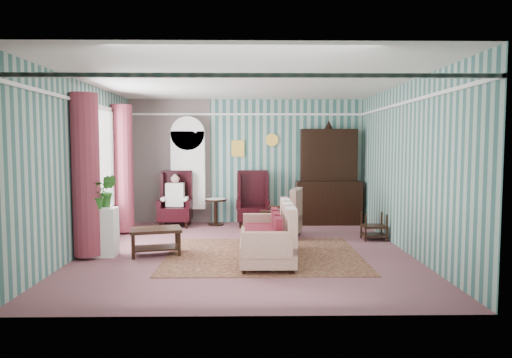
{
  "coord_description": "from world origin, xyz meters",
  "views": [
    {
      "loc": [
        0.07,
        -7.76,
        1.83
      ],
      "look_at": [
        0.19,
        0.6,
        1.21
      ],
      "focal_mm": 32.0,
      "sensor_mm": 36.0,
      "label": 1
    }
  ],
  "objects_px": {
    "wingback_left": "(175,199)",
    "dresser_hutch": "(329,173)",
    "wingback_right": "(253,199)",
    "plant_stand": "(100,232)",
    "nest_table": "(374,226)",
    "bookcase": "(188,176)",
    "coffee_table": "(156,242)",
    "floral_armchair": "(281,213)",
    "round_side_table": "(216,212)",
    "sofa": "(266,232)",
    "seated_woman": "(175,200)"
  },
  "relations": [
    {
      "from": "coffee_table",
      "to": "dresser_hutch",
      "type": "bearing_deg",
      "value": 41.16
    },
    {
      "from": "sofa",
      "to": "coffee_table",
      "type": "xyz_separation_m",
      "value": [
        -1.83,
        0.37,
        -0.23
      ]
    },
    {
      "from": "seated_woman",
      "to": "coffee_table",
      "type": "relative_size",
      "value": 1.42
    },
    {
      "from": "bookcase",
      "to": "sofa",
      "type": "height_order",
      "value": "bookcase"
    },
    {
      "from": "seated_woman",
      "to": "round_side_table",
      "type": "xyz_separation_m",
      "value": [
        0.9,
        0.15,
        -0.29
      ]
    },
    {
      "from": "wingback_left",
      "to": "round_side_table",
      "type": "bearing_deg",
      "value": 9.46
    },
    {
      "from": "floral_armchair",
      "to": "nest_table",
      "type": "bearing_deg",
      "value": -82.95
    },
    {
      "from": "wingback_right",
      "to": "seated_woman",
      "type": "bearing_deg",
      "value": 180.0
    },
    {
      "from": "wingback_left",
      "to": "plant_stand",
      "type": "distance_m",
      "value": 2.87
    },
    {
      "from": "dresser_hutch",
      "to": "wingback_left",
      "type": "height_order",
      "value": "dresser_hutch"
    },
    {
      "from": "wingback_right",
      "to": "bookcase",
      "type": "bearing_deg",
      "value": 165.43
    },
    {
      "from": "seated_woman",
      "to": "wingback_left",
      "type": "bearing_deg",
      "value": 0.0
    },
    {
      "from": "round_side_table",
      "to": "sofa",
      "type": "bearing_deg",
      "value": -72.11
    },
    {
      "from": "nest_table",
      "to": "floral_armchair",
      "type": "relative_size",
      "value": 0.56
    },
    {
      "from": "wingback_right",
      "to": "nest_table",
      "type": "relative_size",
      "value": 2.31
    },
    {
      "from": "nest_table",
      "to": "plant_stand",
      "type": "height_order",
      "value": "plant_stand"
    },
    {
      "from": "wingback_right",
      "to": "nest_table",
      "type": "xyz_separation_m",
      "value": [
        2.32,
        -1.55,
        -0.35
      ]
    },
    {
      "from": "bookcase",
      "to": "seated_woman",
      "type": "relative_size",
      "value": 1.9
    },
    {
      "from": "nest_table",
      "to": "sofa",
      "type": "height_order",
      "value": "sofa"
    },
    {
      "from": "wingback_left",
      "to": "round_side_table",
      "type": "distance_m",
      "value": 0.97
    },
    {
      "from": "wingback_left",
      "to": "dresser_hutch",
      "type": "bearing_deg",
      "value": 4.41
    },
    {
      "from": "bookcase",
      "to": "wingback_left",
      "type": "distance_m",
      "value": 0.68
    },
    {
      "from": "seated_woman",
      "to": "wingback_right",
      "type": "bearing_deg",
      "value": 0.0
    },
    {
      "from": "bookcase",
      "to": "coffee_table",
      "type": "height_order",
      "value": "bookcase"
    },
    {
      "from": "wingback_left",
      "to": "wingback_right",
      "type": "relative_size",
      "value": 1.0
    },
    {
      "from": "sofa",
      "to": "plant_stand",
      "type": "bearing_deg",
      "value": 83.6
    },
    {
      "from": "bookcase",
      "to": "dresser_hutch",
      "type": "bearing_deg",
      "value": -2.11
    },
    {
      "from": "dresser_hutch",
      "to": "wingback_right",
      "type": "distance_m",
      "value": 1.86
    },
    {
      "from": "dresser_hutch",
      "to": "plant_stand",
      "type": "height_order",
      "value": "dresser_hutch"
    },
    {
      "from": "plant_stand",
      "to": "floral_armchair",
      "type": "distance_m",
      "value": 3.44
    },
    {
      "from": "wingback_right",
      "to": "plant_stand",
      "type": "relative_size",
      "value": 1.56
    },
    {
      "from": "dresser_hutch",
      "to": "nest_table",
      "type": "bearing_deg",
      "value": -72.61
    },
    {
      "from": "round_side_table",
      "to": "plant_stand",
      "type": "height_order",
      "value": "plant_stand"
    },
    {
      "from": "wingback_right",
      "to": "nest_table",
      "type": "height_order",
      "value": "wingback_right"
    },
    {
      "from": "dresser_hutch",
      "to": "nest_table",
      "type": "xyz_separation_m",
      "value": [
        0.57,
        -1.82,
        -0.91
      ]
    },
    {
      "from": "bookcase",
      "to": "wingback_right",
      "type": "xyz_separation_m",
      "value": [
        1.5,
        -0.39,
        -0.5
      ]
    },
    {
      "from": "bookcase",
      "to": "seated_woman",
      "type": "xyz_separation_m",
      "value": [
        -0.25,
        -0.39,
        -0.53
      ]
    },
    {
      "from": "nest_table",
      "to": "sofa",
      "type": "distance_m",
      "value": 2.62
    },
    {
      "from": "nest_table",
      "to": "plant_stand",
      "type": "distance_m",
      "value": 5.02
    },
    {
      "from": "nest_table",
      "to": "floral_armchair",
      "type": "xyz_separation_m",
      "value": [
        -1.77,
        0.3,
        0.21
      ]
    },
    {
      "from": "plant_stand",
      "to": "coffee_table",
      "type": "bearing_deg",
      "value": 3.51
    },
    {
      "from": "dresser_hutch",
      "to": "wingback_left",
      "type": "xyz_separation_m",
      "value": [
        -3.5,
        -0.27,
        -0.55
      ]
    },
    {
      "from": "wingback_right",
      "to": "plant_stand",
      "type": "xyz_separation_m",
      "value": [
        -2.55,
        -2.75,
        -0.22
      ]
    },
    {
      "from": "round_side_table",
      "to": "dresser_hutch",
      "type": "bearing_deg",
      "value": 2.64
    },
    {
      "from": "dresser_hutch",
      "to": "round_side_table",
      "type": "height_order",
      "value": "dresser_hutch"
    },
    {
      "from": "floral_armchair",
      "to": "wingback_left",
      "type": "bearing_deg",
      "value": 77.97
    },
    {
      "from": "wingback_left",
      "to": "bookcase",
      "type": "bearing_deg",
      "value": 57.34
    },
    {
      "from": "round_side_table",
      "to": "nest_table",
      "type": "height_order",
      "value": "round_side_table"
    },
    {
      "from": "floral_armchair",
      "to": "coffee_table",
      "type": "distance_m",
      "value": 2.63
    },
    {
      "from": "dresser_hutch",
      "to": "seated_woman",
      "type": "bearing_deg",
      "value": -175.59
    }
  ]
}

